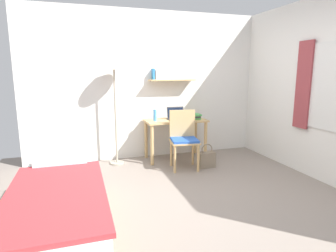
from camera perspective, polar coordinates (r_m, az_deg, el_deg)
The scene contains 11 objects.
ground_plane at distance 3.56m, azimuth 5.05°, elevation -14.93°, with size 5.28×5.28×0.00m, color gray.
wall_back at distance 5.14m, azimuth -3.45°, elevation 8.12°, with size 4.40×0.27×2.60m.
wall_right at distance 4.42m, azimuth 30.46°, elevation 6.22°, with size 0.10×4.40×2.60m.
bed at distance 3.02m, azimuth -21.20°, elevation -15.57°, with size 0.87×2.01×0.54m.
desk at distance 5.02m, azimuth 1.50°, elevation -0.21°, with size 1.07×0.54×0.72m.
desk_chair at distance 4.57m, azimuth 3.18°, elevation -2.19°, with size 0.50×0.48×0.94m.
standing_lamp at distance 4.72m, azimuth -10.86°, elevation 11.38°, with size 0.42×0.42×1.81m.
laptop at distance 5.01m, azimuth 1.69°, elevation 1.97°, with size 0.32×0.23×0.22m.
water_bottle at distance 4.82m, azimuth -2.65°, elevation 2.16°, with size 0.06×0.06×0.20m, color #4C99DB.
book_stack at distance 5.08m, azimuth 5.53°, elevation 1.97°, with size 0.19×0.23×0.09m.
handbag at distance 4.71m, azimuth 7.81°, elevation -6.67°, with size 0.27×0.13×0.40m.
Camera 1 is at (-1.25, -2.95, 1.55)m, focal length 30.22 mm.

